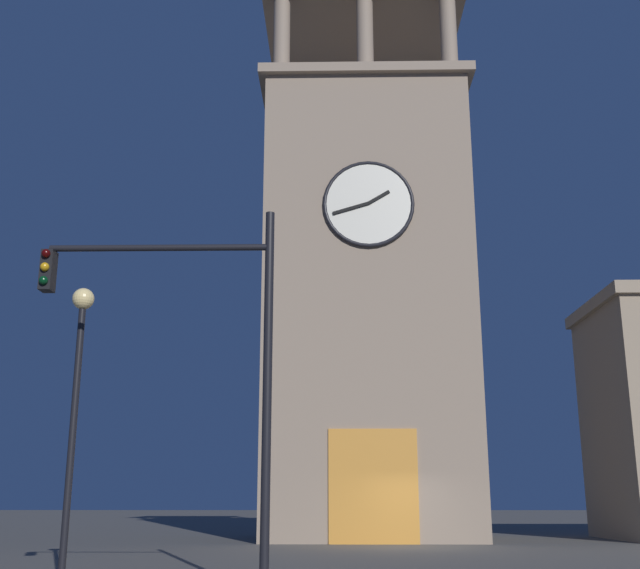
{
  "coord_description": "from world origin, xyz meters",
  "views": [
    {
      "loc": [
        2.47,
        27.34,
        1.5
      ],
      "look_at": [
        3.12,
        -5.61,
        10.42
      ],
      "focal_mm": 44.81,
      "sensor_mm": 36.0,
      "label": 1
    }
  ],
  "objects": [
    {
      "name": "traffic_signal_near",
      "position": [
        4.91,
        13.64,
        4.29
      ],
      "size": [
        4.18,
        0.41,
        6.57
      ],
      "color": "black",
      "rests_on": "ground_plane"
    },
    {
      "name": "street_lamp",
      "position": [
        7.62,
        11.63,
        3.92
      ],
      "size": [
        0.44,
        0.44,
        5.69
      ],
      "color": "black",
      "rests_on": "ground_plane"
    },
    {
      "name": "clocktower",
      "position": [
        1.15,
        -5.59,
        9.83
      ],
      "size": [
        8.87,
        7.84,
        25.27
      ],
      "color": "gray",
      "rests_on": "ground_plane"
    },
    {
      "name": "ground_plane",
      "position": [
        0.0,
        0.0,
        0.0
      ],
      "size": [
        200.0,
        200.0,
        0.0
      ],
      "primitive_type": "plane",
      "color": "#56544F"
    }
  ]
}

